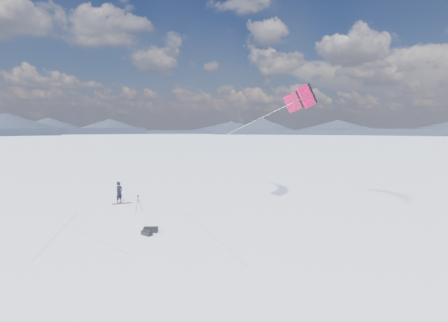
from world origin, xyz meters
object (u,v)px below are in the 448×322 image
at_px(snowboard, 122,203).
at_px(tripod, 138,201).
at_px(gear_bag_b, 147,233).
at_px(snowkiter, 120,203).
at_px(gear_bag_a, 151,230).

height_order(snowboard, tripod, tripod).
distance_m(tripod, gear_bag_b, 5.59).
bearing_deg(snowkiter, tripod, -114.49).
relative_size(gear_bag_a, gear_bag_b, 1.23).
relative_size(snowkiter, gear_bag_b, 2.45).
bearing_deg(snowboard, tripod, -73.81).
xyz_separation_m(gear_bag_a, gear_bag_b, (0.08, -0.53, -0.03)).
bearing_deg(gear_bag_a, snowkiter, 117.87).
distance_m(snowboard, gear_bag_a, 8.36).
xyz_separation_m(tripod, gear_bag_b, (3.59, -4.23, -0.68)).
bearing_deg(snowboard, gear_bag_b, -85.39).
xyz_separation_m(snowkiter, tripod, (3.06, -1.73, 0.82)).
xyz_separation_m(snowkiter, gear_bag_b, (6.66, -5.96, 0.14)).
bearing_deg(tripod, snowboard, 115.00).
distance_m(snowkiter, snowboard, 0.21).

